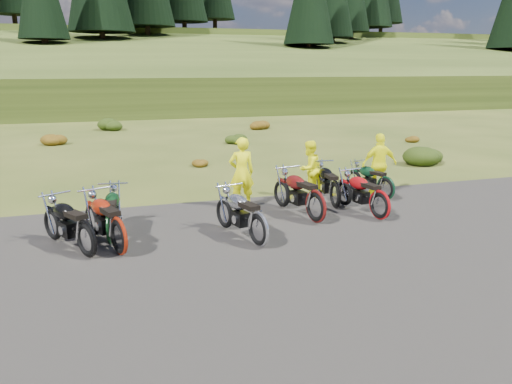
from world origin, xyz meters
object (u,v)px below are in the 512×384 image
object	(u,v)px
motorcycle_0	(88,258)
motorcycle_3	(258,248)
motorcycle_7	(385,201)
person_middle	(242,174)

from	to	relation	value
motorcycle_0	motorcycle_3	world-z (taller)	same
motorcycle_3	motorcycle_7	world-z (taller)	motorcycle_3
motorcycle_0	person_middle	xyz separation A→B (m)	(3.99, 2.68, 0.96)
motorcycle_0	motorcycle_3	xyz separation A→B (m)	(3.49, -0.43, 0.00)
motorcycle_7	motorcycle_3	bearing A→B (deg)	103.23
motorcycle_7	person_middle	size ratio (longest dim) A/B	1.01
motorcycle_0	motorcycle_7	size ratio (longest dim) A/B	1.13
motorcycle_3	person_middle	world-z (taller)	person_middle
motorcycle_3	motorcycle_7	size ratio (longest dim) A/B	1.13
motorcycle_3	person_middle	bearing A→B (deg)	-24.67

